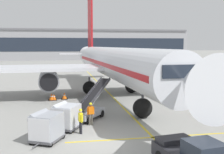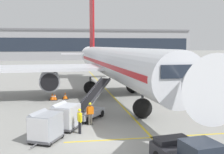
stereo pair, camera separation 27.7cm
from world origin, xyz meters
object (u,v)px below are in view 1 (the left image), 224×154
at_px(baggage_cart_lead, 66,116).
at_px(ground_crew_by_loader, 63,111).
at_px(parked_airplane, 112,63).
at_px(ground_crew_by_carts, 91,112).
at_px(safety_cone_engine_keepout, 64,96).
at_px(safety_cone_nose_mark, 52,97).
at_px(safety_cone_wingtip, 54,97).
at_px(ground_crew_marshaller, 81,119).
at_px(baggage_cart_second, 46,126).
at_px(belt_loader, 88,108).

height_order(baggage_cart_lead, ground_crew_by_loader, baggage_cart_lead).
relative_size(parked_airplane, ground_crew_by_carts, 25.27).
bearing_deg(parked_airplane, safety_cone_engine_keepout, -163.20).
bearing_deg(ground_crew_by_carts, safety_cone_engine_keepout, 99.63).
relative_size(parked_airplane, safety_cone_nose_mark, 56.68).
distance_m(ground_crew_by_loader, safety_cone_wingtip, 9.87).
xyz_separation_m(parked_airplane, ground_crew_by_carts, (-3.98, -12.60, -2.88)).
bearing_deg(ground_crew_marshaller, safety_cone_nose_mark, 100.76).
bearing_deg(baggage_cart_second, safety_cone_nose_mark, 90.54).
bearing_deg(ground_crew_by_carts, safety_cone_nose_mark, 107.21).
height_order(safety_cone_engine_keepout, safety_cone_wingtip, safety_cone_engine_keepout).
bearing_deg(baggage_cart_lead, safety_cone_engine_keepout, 89.96).
xyz_separation_m(belt_loader, ground_crew_by_carts, (-0.01, -1.99, 0.12)).
bearing_deg(safety_cone_nose_mark, baggage_cart_lead, -82.92).
distance_m(parked_airplane, ground_crew_by_loader, 13.68).
xyz_separation_m(ground_crew_marshaller, safety_cone_engine_keepout, (-0.95, 12.77, -0.62)).
relative_size(ground_crew_by_loader, safety_cone_nose_mark, 2.24).
relative_size(parked_airplane, ground_crew_marshaller, 25.27).
bearing_deg(parked_airplane, ground_crew_by_carts, -107.52).
bearing_deg(baggage_cart_second, safety_cone_engine_keepout, 84.78).
relative_size(parked_airplane, safety_cone_wingtip, 63.77).
height_order(belt_loader, safety_cone_nose_mark, belt_loader).
distance_m(ground_crew_by_carts, safety_cone_nose_mark, 10.99).
bearing_deg(ground_crew_by_carts, parked_airplane, 72.48).
distance_m(ground_crew_by_carts, ground_crew_marshaller, 2.13).
xyz_separation_m(ground_crew_marshaller, safety_cone_nose_mark, (-2.36, 12.41, -0.62)).
distance_m(baggage_cart_lead, safety_cone_nose_mark, 11.38).
relative_size(ground_crew_marshaller, safety_cone_wingtip, 2.52).
distance_m(parked_airplane, ground_crew_by_carts, 13.52).
bearing_deg(ground_crew_marshaller, baggage_cart_lead, 130.18).
relative_size(ground_crew_marshaller, safety_cone_engine_keepout, 2.22).
xyz_separation_m(ground_crew_by_loader, safety_cone_nose_mark, (-1.21, 9.83, -0.62)).
distance_m(belt_loader, safety_cone_wingtip, 8.99).
height_order(belt_loader, baggage_cart_lead, belt_loader).
height_order(ground_crew_by_loader, ground_crew_by_carts, same).
height_order(belt_loader, safety_cone_engine_keepout, belt_loader).
xyz_separation_m(baggage_cart_lead, baggage_cart_second, (-1.27, -2.36, 0.00)).
xyz_separation_m(baggage_cart_second, safety_cone_engine_keepout, (1.28, 14.00, -0.62)).
height_order(ground_crew_by_carts, safety_cone_engine_keepout, ground_crew_by_carts).
relative_size(ground_crew_by_loader, ground_crew_marshaller, 1.00).
distance_m(baggage_cart_lead, baggage_cart_second, 2.68).
xyz_separation_m(belt_loader, baggage_cart_second, (-3.13, -5.15, 0.12)).
bearing_deg(baggage_cart_second, ground_crew_by_carts, 45.32).
height_order(parked_airplane, baggage_cart_second, parked_airplane).
bearing_deg(ground_crew_marshaller, belt_loader, 77.04).
distance_m(parked_airplane, baggage_cart_lead, 14.88).
xyz_separation_m(ground_crew_by_carts, ground_crew_marshaller, (-0.89, -1.93, 0.00)).
distance_m(baggage_cart_second, ground_crew_marshaller, 2.54).
bearing_deg(safety_cone_nose_mark, parked_airplane, 16.36).
height_order(ground_crew_by_loader, ground_crew_marshaller, same).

